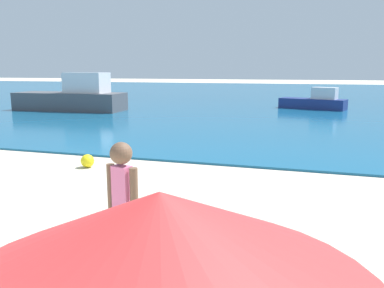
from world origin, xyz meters
TOP-DOWN VIEW (x-y plane):
  - water at (0.00, 40.21)m, footprint 160.00×60.00m
  - person_standing at (0.45, 4.22)m, footprint 0.38×0.22m
  - frisbee at (-0.93, 4.06)m, footprint 0.23×0.23m
  - boat_near at (-11.09, 20.57)m, footprint 6.49×2.31m
  - boat_far at (2.34, 25.60)m, footprint 4.05×2.27m
  - beach_ball at (-3.04, 9.08)m, footprint 0.33×0.33m
  - beach_umbrella at (1.68, 2.18)m, footprint 1.88×1.88m

SIDE VIEW (x-z plane):
  - frisbee at x=-0.93m, z-range 0.00..0.03m
  - water at x=0.00m, z-range 0.00..0.06m
  - beach_ball at x=-3.04m, z-range 0.00..0.33m
  - boat_far at x=2.34m, z-range -0.14..1.17m
  - boat_near at x=-11.09m, z-range -0.28..1.91m
  - person_standing at x=0.45m, z-range 0.12..1.80m
  - beach_umbrella at x=1.68m, z-range 0.75..2.67m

